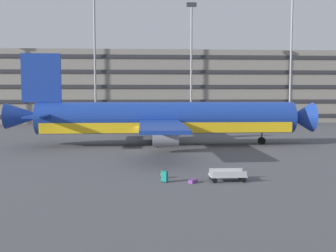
{
  "coord_description": "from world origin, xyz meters",
  "views": [
    {
      "loc": [
        -0.15,
        -44.57,
        6.4
      ],
      "look_at": [
        2.24,
        -5.22,
        3.0
      ],
      "focal_mm": 42.27,
      "sensor_mm": 36.0,
      "label": 1
    }
  ],
  "objects_px": {
    "suitcase_silver": "(193,181)",
    "baggage_cart": "(228,175)",
    "suitcase_orange": "(165,176)",
    "backpack_scuffed": "(162,175)",
    "airliner": "(164,119)"
  },
  "relations": [
    {
      "from": "suitcase_orange",
      "to": "suitcase_silver",
      "type": "xyz_separation_m",
      "value": [
        1.99,
        -0.31,
        -0.31
      ]
    },
    {
      "from": "suitcase_orange",
      "to": "airliner",
      "type": "bearing_deg",
      "value": 87.35
    },
    {
      "from": "suitcase_silver",
      "to": "baggage_cart",
      "type": "bearing_deg",
      "value": 8.79
    },
    {
      "from": "suitcase_silver",
      "to": "baggage_cart",
      "type": "relative_size",
      "value": 0.23
    },
    {
      "from": "airliner",
      "to": "suitcase_orange",
      "type": "xyz_separation_m",
      "value": [
        -0.9,
        -19.49,
        -2.7
      ]
    },
    {
      "from": "suitcase_silver",
      "to": "baggage_cart",
      "type": "height_order",
      "value": "baggage_cart"
    },
    {
      "from": "suitcase_silver",
      "to": "backpack_scuffed",
      "type": "xyz_separation_m",
      "value": [
        -2.1,
        1.63,
        0.11
      ]
    },
    {
      "from": "suitcase_orange",
      "to": "backpack_scuffed",
      "type": "height_order",
      "value": "suitcase_orange"
    },
    {
      "from": "backpack_scuffed",
      "to": "baggage_cart",
      "type": "bearing_deg",
      "value": -14.87
    },
    {
      "from": "airliner",
      "to": "suitcase_silver",
      "type": "relative_size",
      "value": 47.87
    },
    {
      "from": "baggage_cart",
      "to": "airliner",
      "type": "bearing_deg",
      "value": 100.65
    },
    {
      "from": "airliner",
      "to": "backpack_scuffed",
      "type": "height_order",
      "value": "airliner"
    },
    {
      "from": "suitcase_orange",
      "to": "backpack_scuffed",
      "type": "xyz_separation_m",
      "value": [
        -0.1,
        1.32,
        -0.2
      ]
    },
    {
      "from": "airliner",
      "to": "suitcase_orange",
      "type": "distance_m",
      "value": 19.7
    },
    {
      "from": "airliner",
      "to": "backpack_scuffed",
      "type": "xyz_separation_m",
      "value": [
        -1.01,
        -18.17,
        -2.91
      ]
    }
  ]
}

